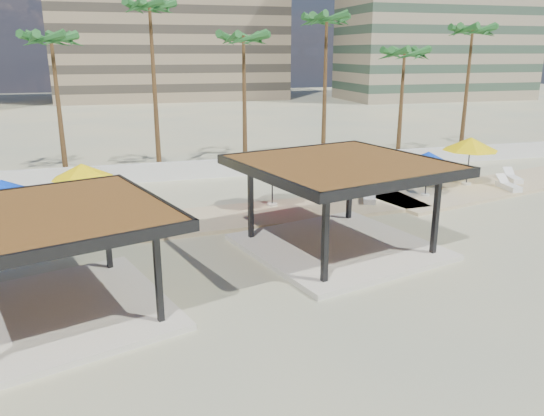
{
  "coord_description": "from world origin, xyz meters",
  "views": [
    {
      "loc": [
        -5.36,
        -17.85,
        8.0
      ],
      "look_at": [
        0.76,
        3.59,
        1.4
      ],
      "focal_mm": 35.0,
      "sensor_mm": 36.0,
      "label": 1
    }
  ],
  "objects": [
    {
      "name": "boundary_wall",
      "position": [
        0.0,
        16.0,
        0.6
      ],
      "size": [
        56.0,
        0.3,
        1.2
      ],
      "primitive_type": "cube",
      "color": "silver",
      "rests_on": "ground"
    },
    {
      "name": "lounger_c",
      "position": [
        16.45,
        7.57,
        0.36
      ],
      "size": [
        0.81,
        1.97,
        0.73
      ],
      "rotation": [
        0.0,
        0.0,
        1.47
      ],
      "color": "white",
      "rests_on": "promenade"
    },
    {
      "name": "ground",
      "position": [
        0.0,
        0.0,
        0.0
      ],
      "size": [
        200.0,
        200.0,
        0.0
      ],
      "primitive_type": "plane",
      "color": "#CCBC87",
      "rests_on": "ground"
    },
    {
      "name": "umbrella_a",
      "position": [
        -10.53,
        6.84,
        2.32
      ],
      "size": [
        3.42,
        3.42,
        2.49
      ],
      "rotation": [
        0.0,
        0.0,
        -0.26
      ],
      "color": "beige",
      "rests_on": "promenade"
    },
    {
      "name": "pavilion_central",
      "position": [
        3.06,
        1.5,
        2.26
      ],
      "size": [
        9.12,
        9.12,
        3.79
      ],
      "rotation": [
        0.0,
        0.0,
        0.26
      ],
      "color": "beige",
      "rests_on": "ground"
    },
    {
      "name": "palm_g",
      "position": [
        15.0,
        18.2,
        7.58
      ],
      "size": [
        3.0,
        3.0,
        8.71
      ],
      "color": "brown",
      "rests_on": "ground"
    },
    {
      "name": "palm_c",
      "position": [
        -9.0,
        18.1,
        8.39
      ],
      "size": [
        3.0,
        3.0,
        9.57
      ],
      "color": "brown",
      "rests_on": "ground"
    },
    {
      "name": "lounger_d",
      "position": [
        18.12,
        9.24,
        0.35
      ],
      "size": [
        1.1,
        1.96,
        0.71
      ],
      "rotation": [
        0.0,
        0.0,
        1.29
      ],
      "color": "white",
      "rests_on": "promenade"
    },
    {
      "name": "building_mid",
      "position": [
        4.0,
        78.0,
        14.27
      ],
      "size": [
        38.0,
        16.0,
        30.4
      ],
      "color": "#847259",
      "rests_on": "ground"
    },
    {
      "name": "umbrella_b",
      "position": [
        -7.33,
        8.8,
        2.44
      ],
      "size": [
        3.65,
        3.65,
        2.63
      ],
      "rotation": [
        0.0,
        0.0,
        0.28
      ],
      "color": "beige",
      "rests_on": "promenade"
    },
    {
      "name": "umbrella_d",
      "position": [
        10.88,
        7.52,
        2.35
      ],
      "size": [
        3.35,
        3.35,
        2.53
      ],
      "rotation": [
        0.0,
        0.0,
        0.2
      ],
      "color": "beige",
      "rests_on": "promenade"
    },
    {
      "name": "palm_f",
      "position": [
        9.0,
        18.6,
        9.69
      ],
      "size": [
        3.0,
        3.0,
        10.96
      ],
      "color": "brown",
      "rests_on": "ground"
    },
    {
      "name": "palm_e",
      "position": [
        3.0,
        18.4,
        8.5
      ],
      "size": [
        3.0,
        3.0,
        9.69
      ],
      "color": "brown",
      "rests_on": "ground"
    },
    {
      "name": "umbrella_c",
      "position": [
        2.03,
        8.0,
        2.53
      ],
      "size": [
        3.71,
        3.71,
        2.74
      ],
      "rotation": [
        0.0,
        0.0,
        -0.24
      ],
      "color": "beige",
      "rests_on": "promenade"
    },
    {
      "name": "palm_d",
      "position": [
        -3.0,
        18.9,
        10.27
      ],
      "size": [
        3.0,
        3.0,
        11.59
      ],
      "color": "brown",
      "rests_on": "ground"
    },
    {
      "name": "promenade",
      "position": [
        2.0,
        7.67,
        0.06
      ],
      "size": [
        44.45,
        7.97,
        0.24
      ],
      "color": "#C6B284",
      "rests_on": "ground"
    },
    {
      "name": "pavilion_west",
      "position": [
        -7.76,
        -1.51,
        2.08
      ],
      "size": [
        8.63,
        8.63,
        3.48
      ],
      "rotation": [
        0.0,
        0.0,
        0.31
      ],
      "color": "beige",
      "rests_on": "ground"
    },
    {
      "name": "palm_h",
      "position": [
        21.0,
        18.8,
        9.16
      ],
      "size": [
        3.0,
        3.0,
        10.39
      ],
      "color": "brown",
      "rests_on": "ground"
    },
    {
      "name": "umbrella_e",
      "position": [
        14.7,
        9.14,
        2.68
      ],
      "size": [
        4.24,
        4.24,
        2.91
      ],
      "rotation": [
        0.0,
        0.0,
        -0.38
      ],
      "color": "beige",
      "rests_on": "promenade"
    },
    {
      "name": "lounger_b",
      "position": [
        7.41,
        7.51,
        0.35
      ],
      "size": [
        1.35,
        2.0,
        0.73
      ],
      "rotation": [
        0.0,
        0.0,
        1.15
      ],
      "color": "white",
      "rests_on": "promenade"
    }
  ]
}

